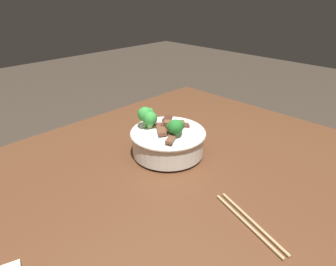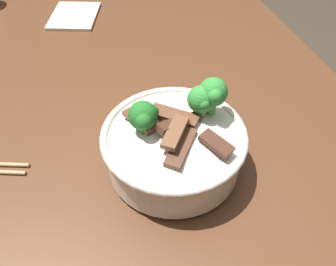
% 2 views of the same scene
% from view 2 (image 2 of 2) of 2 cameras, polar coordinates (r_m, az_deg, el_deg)
% --- Properties ---
extents(dining_table, '(1.43, 1.10, 0.76)m').
position_cam_2_polar(dining_table, '(0.76, -11.69, -3.34)').
color(dining_table, '#56331E').
rests_on(dining_table, ground).
extents(rice_bowl, '(0.23, 0.23, 0.15)m').
position_cam_2_polar(rice_bowl, '(0.55, 1.08, -1.53)').
color(rice_bowl, silver).
rests_on(rice_bowl, dining_table).
extents(folded_napkin, '(0.18, 0.16, 0.01)m').
position_cam_2_polar(folded_napkin, '(1.03, -15.19, 18.16)').
color(folded_napkin, silver).
rests_on(folded_napkin, dining_table).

